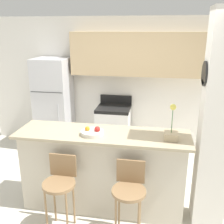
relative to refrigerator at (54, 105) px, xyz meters
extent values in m
plane|color=beige|center=(1.33, -1.69, -0.90)|extent=(14.00, 14.00, 0.00)
cube|color=white|center=(1.33, 0.37, 0.37)|extent=(5.60, 0.06, 2.55)
cube|color=tan|center=(1.67, 0.18, 0.98)|extent=(2.61, 0.32, 0.78)
cube|color=silver|center=(1.18, 0.20, 0.70)|extent=(0.66, 0.28, 0.12)
cube|color=white|center=(2.66, -1.72, 0.37)|extent=(0.36, 0.32, 2.55)
cylinder|color=black|center=(2.47, -1.72, 0.96)|extent=(0.02, 0.27, 0.27)
cylinder|color=white|center=(2.47, -1.72, 0.96)|extent=(0.01, 0.24, 0.24)
cube|color=beige|center=(1.33, -1.69, -0.38)|extent=(2.07, 0.50, 1.04)
cube|color=tan|center=(1.33, -1.69, 0.16)|extent=(2.19, 0.62, 0.04)
cube|color=silver|center=(0.00, 0.00, -0.29)|extent=(0.64, 0.62, 1.22)
cube|color=silver|center=(0.00, 0.00, 0.61)|extent=(0.64, 0.62, 0.58)
cube|color=#333333|center=(0.00, -0.31, 0.32)|extent=(0.61, 0.01, 0.01)
cylinder|color=#B2B2B7|center=(0.21, -0.32, -0.23)|extent=(0.02, 0.02, 0.67)
cube|color=white|center=(1.18, 0.02, -0.48)|extent=(0.62, 0.59, 0.85)
cube|color=black|center=(1.18, 0.02, -0.02)|extent=(0.62, 0.59, 0.06)
cube|color=black|center=(1.18, 0.30, 0.09)|extent=(0.62, 0.04, 0.16)
cube|color=black|center=(1.18, -0.28, -0.43)|extent=(0.37, 0.01, 0.27)
cylinder|color=olive|center=(0.92, -2.20, -0.28)|extent=(0.38, 0.38, 0.03)
cube|color=olive|center=(0.92, -2.04, -0.12)|extent=(0.32, 0.02, 0.28)
cylinder|color=olive|center=(0.80, -2.33, -0.60)|extent=(0.02, 0.02, 0.61)
cylinder|color=olive|center=(1.05, -2.33, -0.60)|extent=(0.02, 0.02, 0.61)
cylinder|color=olive|center=(0.80, -2.08, -0.60)|extent=(0.02, 0.02, 0.61)
cylinder|color=olive|center=(1.05, -2.08, -0.60)|extent=(0.02, 0.02, 0.61)
cylinder|color=olive|center=(1.73, -2.20, -0.28)|extent=(0.38, 0.38, 0.03)
cube|color=olive|center=(1.73, -2.04, -0.12)|extent=(0.32, 0.02, 0.28)
cylinder|color=olive|center=(1.61, -2.33, -0.60)|extent=(0.02, 0.02, 0.61)
cylinder|color=olive|center=(1.61, -2.08, -0.60)|extent=(0.02, 0.02, 0.61)
cylinder|color=olive|center=(1.85, -2.08, -0.60)|extent=(0.02, 0.02, 0.61)
cube|color=tan|center=(2.17, -1.75, 0.22)|extent=(0.16, 0.16, 0.09)
cylinder|color=#386633|center=(2.17, -1.75, 0.41)|extent=(0.01, 0.01, 0.29)
sphere|color=#DBCC4C|center=(2.17, -1.75, 0.58)|extent=(0.07, 0.07, 0.07)
cylinder|color=silver|center=(1.22, -1.76, 0.20)|extent=(0.28, 0.28, 0.05)
sphere|color=red|center=(1.28, -1.75, 0.25)|extent=(0.07, 0.07, 0.07)
sphere|color=orange|center=(1.16, -1.75, 0.25)|extent=(0.06, 0.06, 0.06)
camera|label=1|loc=(1.98, -4.66, 1.42)|focal=42.00mm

